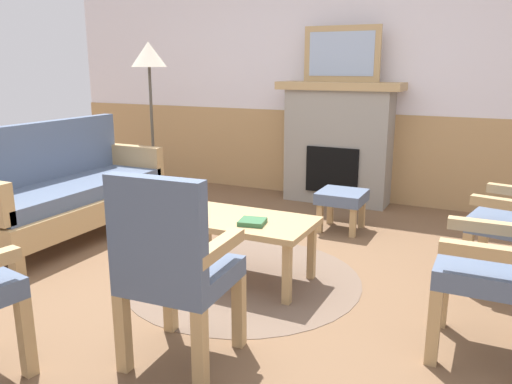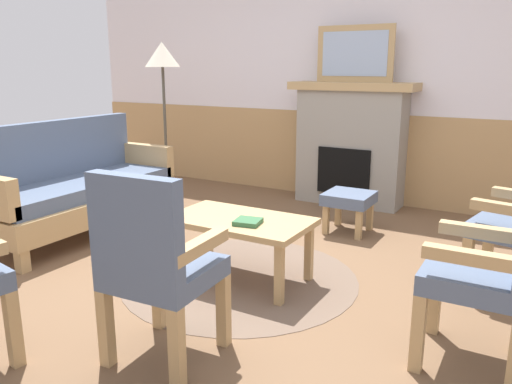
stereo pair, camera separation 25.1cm
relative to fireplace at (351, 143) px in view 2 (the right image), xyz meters
The scene contains 12 objects.
ground_plane 2.44m from the fireplace, 90.00° to the right, with size 14.00×14.00×0.00m, color brown.
wall_back 0.70m from the fireplace, 90.00° to the left, with size 7.20×0.14×2.70m.
fireplace is the anchor object (origin of this frame).
framed_picture 0.91m from the fireplace, 90.00° to the left, with size 0.80×0.04×0.56m.
couch 2.76m from the fireplace, 128.67° to the right, with size 0.70×1.80×0.98m.
coffee_table 2.32m from the fireplace, 88.76° to the right, with size 0.96×0.56×0.44m.
round_rug 2.40m from the fireplace, 88.76° to the right, with size 1.63×1.63×0.01m, color brown.
book_on_table 2.40m from the fireplace, 86.04° to the right, with size 0.16×0.16×0.03m, color #33663D.
footstool 1.07m from the fireplace, 70.25° to the right, with size 0.40×0.40×0.36m.
armchair_by_window_left 3.09m from the fireplace, 57.65° to the right, with size 0.48×0.48×0.98m.
armchair_front_left 3.39m from the fireplace, 85.97° to the right, with size 0.51×0.51×0.98m.
floor_lamp_by_couch 2.12m from the fireplace, 152.60° to the right, with size 0.36×0.36×1.68m.
Camera 2 is at (1.80, -2.77, 1.44)m, focal length 35.84 mm.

